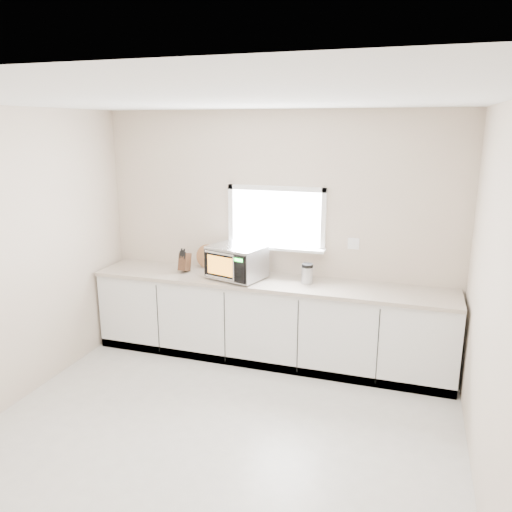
% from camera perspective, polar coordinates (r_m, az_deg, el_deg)
% --- Properties ---
extents(ground, '(4.00, 4.00, 0.00)m').
position_cam_1_polar(ground, '(4.34, -5.42, -21.05)').
color(ground, beige).
rests_on(ground, ground).
extents(back_wall, '(4.00, 0.17, 2.70)m').
position_cam_1_polar(back_wall, '(5.54, 2.36, 2.50)').
color(back_wall, beige).
rests_on(back_wall, ground).
extents(cabinets, '(3.92, 0.60, 0.88)m').
position_cam_1_polar(cabinets, '(5.54, 1.43, -7.51)').
color(cabinets, silver).
rests_on(cabinets, ground).
extents(countertop, '(3.92, 0.64, 0.04)m').
position_cam_1_polar(countertop, '(5.37, 1.43, -3.00)').
color(countertop, '#BCB29B').
rests_on(countertop, cabinets).
extents(microwave, '(0.66, 0.57, 0.36)m').
position_cam_1_polar(microwave, '(5.38, -2.24, -0.65)').
color(microwave, black).
rests_on(microwave, countertop).
extents(knife_block, '(0.10, 0.20, 0.28)m').
position_cam_1_polar(knife_block, '(5.70, -8.16, -0.62)').
color(knife_block, '#4F301C').
rests_on(knife_block, countertop).
extents(cutting_board, '(0.28, 0.07, 0.28)m').
position_cam_1_polar(cutting_board, '(5.82, -5.54, -0.03)').
color(cutting_board, '#A66C40').
rests_on(cutting_board, countertop).
extents(coffee_grinder, '(0.16, 0.16, 0.22)m').
position_cam_1_polar(coffee_grinder, '(5.27, 5.87, -1.99)').
color(coffee_grinder, '#ACAFB4').
rests_on(coffee_grinder, countertop).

